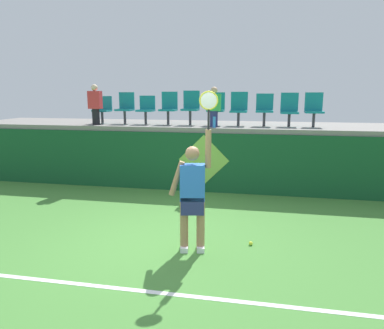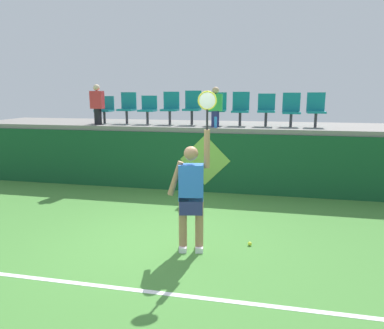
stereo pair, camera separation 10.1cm
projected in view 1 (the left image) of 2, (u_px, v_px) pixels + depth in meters
name	position (u px, v px, depth m)	size (l,w,h in m)	color
ground_plane	(163.00, 242.00, 6.00)	(40.00, 40.00, 0.00)	#478438
court_back_wall	(198.00, 162.00, 9.01)	(13.32, 0.20, 1.49)	#144C28
spectator_platform	(205.00, 126.00, 9.96)	(13.32, 2.41, 0.12)	gray
court_baseline_stripe	(132.00, 290.00, 4.55)	(11.99, 0.08, 0.01)	white
tennis_player	(193.00, 193.00, 5.52)	(0.75, 0.33, 2.50)	white
tennis_ball	(251.00, 243.00, 5.88)	(0.07, 0.07, 0.07)	#D1E533
water_bottle	(214.00, 122.00, 8.86)	(0.07, 0.07, 0.27)	#338CE5
stadium_chair_0	(103.00, 108.00, 10.05)	(0.44, 0.42, 0.76)	#38383D
stadium_chair_1	(126.00, 107.00, 9.92)	(0.44, 0.42, 0.86)	#38383D
stadium_chair_2	(146.00, 108.00, 9.81)	(0.44, 0.42, 0.77)	#38383D
stadium_chair_3	(169.00, 107.00, 9.69)	(0.44, 0.42, 0.88)	#38383D
stadium_chair_4	(191.00, 106.00, 9.57)	(0.44, 0.42, 0.91)	#38383D
stadium_chair_5	(216.00, 107.00, 9.45)	(0.44, 0.42, 0.86)	#38383D
stadium_chair_6	(239.00, 108.00, 9.34)	(0.44, 0.42, 0.88)	#38383D
stadium_chair_7	(265.00, 108.00, 9.21)	(0.44, 0.42, 0.83)	#38383D
stadium_chair_8	(289.00, 109.00, 9.10)	(0.44, 0.42, 0.86)	#38383D
stadium_chair_9	(314.00, 108.00, 8.98)	(0.44, 0.42, 0.86)	#38383D
spectator_0	(214.00, 106.00, 9.03)	(0.34, 0.20, 1.00)	navy
spectator_1	(95.00, 104.00, 9.58)	(0.34, 0.20, 1.07)	black
wall_signage_mount	(204.00, 192.00, 9.03)	(1.27, 0.01, 1.46)	#144C28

